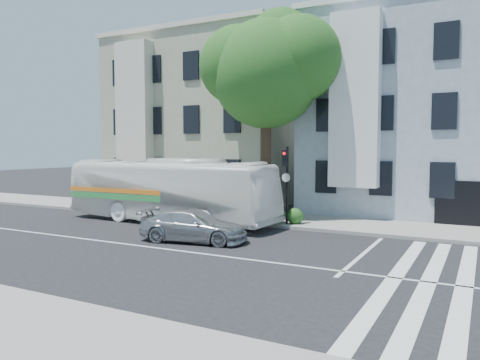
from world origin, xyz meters
The scene contains 9 objects.
ground centered at (0.00, 0.00, 0.00)m, with size 120.00×120.00×0.00m, color black.
sidewalk_far centered at (0.00, 8.00, 0.07)m, with size 80.00×4.00×0.15m, color gray.
building_left centered at (-7.00, 15.00, 5.50)m, with size 12.00×10.00×11.00m, color gray.
building_right centered at (7.00, 15.00, 5.50)m, with size 12.00×10.00×11.00m, color #85959E.
street_tree centered at (0.06, 8.74, 7.83)m, with size 7.30×5.90×11.10m.
bus centered at (-3.73, 5.10, 1.60)m, with size 11.48×2.69×3.20m, color white.
sedan centered at (0.02, 1.67, 0.63)m, with size 4.34×1.77×1.26m, color #AFB2B6.
hedge centered at (-1.93, 6.80, 0.50)m, with size 8.50×0.84×0.70m, color #275F1F, non-canonical shape.
traffic_signal centered at (2.00, 6.46, 2.43)m, with size 0.39×0.51×3.77m.
Camera 1 is at (10.24, -13.67, 3.73)m, focal length 35.00 mm.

